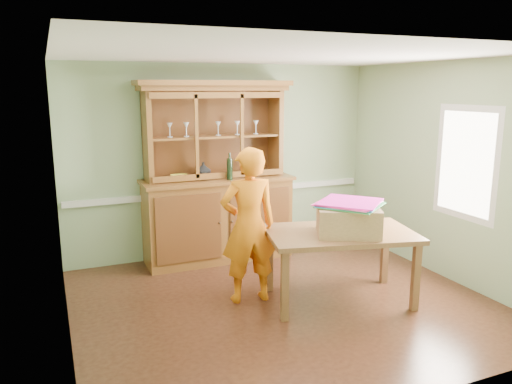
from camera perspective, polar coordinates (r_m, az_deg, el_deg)
name	(u,v)px	position (r m, az deg, el deg)	size (l,w,h in m)	color
floor	(283,303)	(5.76, 3.12, -12.51)	(4.50, 4.50, 0.00)	#4E2A19
ceiling	(286,55)	(5.26, 3.47, 15.38)	(4.50, 4.50, 0.00)	white
wall_back	(223,160)	(7.17, -3.77, 3.62)	(4.50, 4.50, 0.00)	#8AA57B
wall_left	(60,204)	(4.82, -21.51, -1.26)	(4.00, 4.00, 0.00)	#8AA57B
wall_right	(447,172)	(6.64, 21.02, 2.19)	(4.00, 4.00, 0.00)	#8AA57B
wall_front	(409,235)	(3.71, 17.04, -4.71)	(4.50, 4.50, 0.00)	#8AA57B
chair_rail	(224,192)	(7.23, -3.66, 0.06)	(4.41, 0.05, 0.08)	silver
framed_map	(59,176)	(5.08, -21.55, 1.67)	(0.03, 0.60, 0.46)	#352415
window_panel	(466,163)	(6.39, 22.83, 3.06)	(0.03, 0.96, 1.36)	silver
china_hutch	(217,199)	(6.94, -4.49, -0.78)	(2.10, 0.69, 2.47)	brown
dining_table	(340,240)	(5.66, 9.60, -5.40)	(1.79, 1.31, 0.81)	brown
cardboard_box	(348,221)	(5.50, 10.49, -3.24)	(0.66, 0.52, 0.31)	tan
kite_stack	(350,203)	(5.52, 10.68, -1.26)	(0.86, 0.86, 0.05)	#CFE61D
person	(249,226)	(5.53, -0.86, -3.86)	(0.64, 0.42, 1.75)	orange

